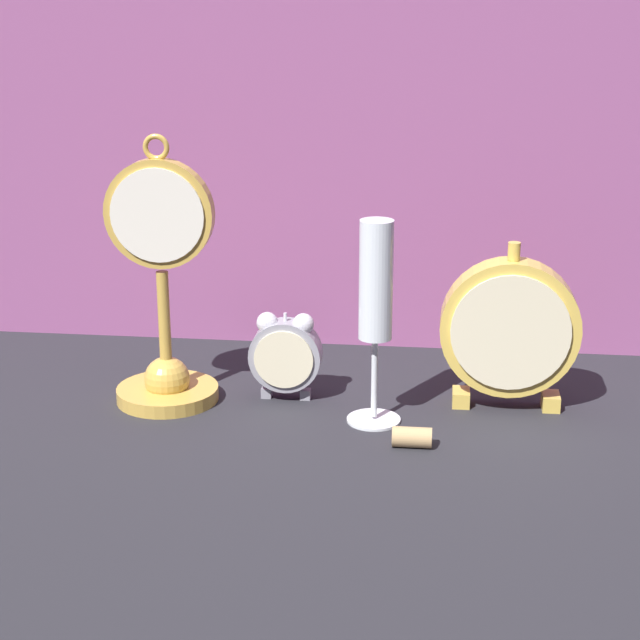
{
  "coord_description": "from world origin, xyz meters",
  "views": [
    {
      "loc": [
        0.13,
        -1.04,
        0.48
      ],
      "look_at": [
        0.0,
        0.08,
        0.11
      ],
      "focal_mm": 60.0,
      "sensor_mm": 36.0,
      "label": 1
    }
  ],
  "objects_px": {
    "pocket_watch_on_stand": "(164,310)",
    "alarm_clock_twin_bell": "(285,352)",
    "champagne_flute": "(376,298)",
    "mantel_clock_silver": "(510,329)",
    "wine_cork": "(412,439)"
  },
  "relations": [
    {
      "from": "pocket_watch_on_stand",
      "to": "alarm_clock_twin_bell",
      "type": "height_order",
      "value": "pocket_watch_on_stand"
    },
    {
      "from": "pocket_watch_on_stand",
      "to": "champagne_flute",
      "type": "bearing_deg",
      "value": -7.92
    },
    {
      "from": "alarm_clock_twin_bell",
      "to": "mantel_clock_silver",
      "type": "relative_size",
      "value": 0.54
    },
    {
      "from": "champagne_flute",
      "to": "pocket_watch_on_stand",
      "type": "bearing_deg",
      "value": 172.08
    },
    {
      "from": "mantel_clock_silver",
      "to": "wine_cork",
      "type": "relative_size",
      "value": 4.67
    },
    {
      "from": "champagne_flute",
      "to": "alarm_clock_twin_bell",
      "type": "bearing_deg",
      "value": 152.89
    },
    {
      "from": "champagne_flute",
      "to": "wine_cork",
      "type": "distance_m",
      "value": 0.16
    },
    {
      "from": "pocket_watch_on_stand",
      "to": "wine_cork",
      "type": "relative_size",
      "value": 7.47
    },
    {
      "from": "pocket_watch_on_stand",
      "to": "alarm_clock_twin_bell",
      "type": "distance_m",
      "value": 0.15
    },
    {
      "from": "pocket_watch_on_stand",
      "to": "mantel_clock_silver",
      "type": "relative_size",
      "value": 1.6
    },
    {
      "from": "mantel_clock_silver",
      "to": "wine_cork",
      "type": "height_order",
      "value": "mantel_clock_silver"
    },
    {
      "from": "alarm_clock_twin_bell",
      "to": "mantel_clock_silver",
      "type": "bearing_deg",
      "value": 0.75
    },
    {
      "from": "alarm_clock_twin_bell",
      "to": "wine_cork",
      "type": "height_order",
      "value": "alarm_clock_twin_bell"
    },
    {
      "from": "pocket_watch_on_stand",
      "to": "alarm_clock_twin_bell",
      "type": "relative_size",
      "value": 2.96
    },
    {
      "from": "alarm_clock_twin_bell",
      "to": "wine_cork",
      "type": "relative_size",
      "value": 2.52
    }
  ]
}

